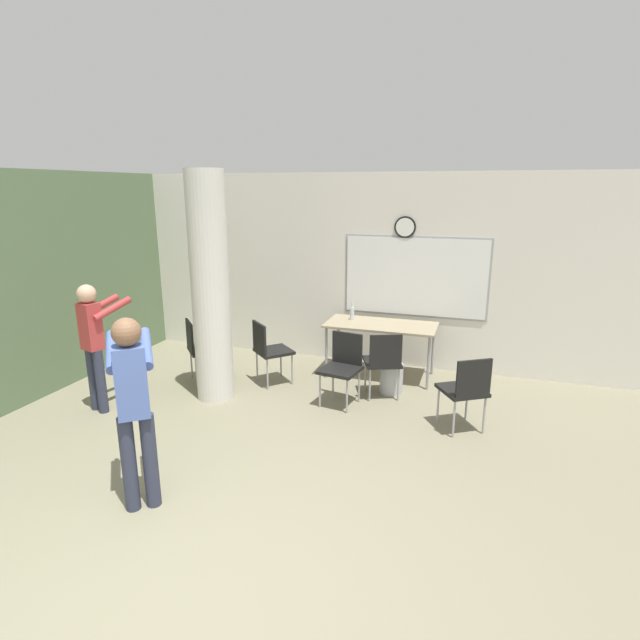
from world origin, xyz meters
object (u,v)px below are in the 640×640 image
object	(u,v)px
chair_table_right	(383,359)
chair_table_left	(269,348)
person_playing_front	(133,399)
chair_table_front	(342,364)
chair_near_pillar	(201,346)
bottle_on_table	(352,313)
chair_mid_room	(466,388)
folding_table	(381,328)
person_watching_back	(94,338)

from	to	relation	value
chair_table_right	chair_table_left	bearing A→B (deg)	-179.48
chair_table_left	person_playing_front	size ratio (longest dim) A/B	0.53
chair_table_front	chair_near_pillar	bearing A→B (deg)	178.01
chair_near_pillar	bottle_on_table	bearing A→B (deg)	30.07
chair_table_front	chair_mid_room	bearing A→B (deg)	-12.00
person_playing_front	bottle_on_table	bearing A→B (deg)	76.95
folding_table	chair_mid_room	distance (m)	1.82
chair_mid_room	folding_table	bearing A→B (deg)	131.83
chair_mid_room	chair_near_pillar	bearing A→B (deg)	173.75
chair_table_right	person_playing_front	distance (m)	3.21
chair_table_front	chair_table_left	bearing A→B (deg)	165.18
chair_table_front	chair_table_right	size ratio (longest dim) A/B	1.00
chair_table_right	chair_table_left	xyz separation A→B (m)	(-1.55, -0.01, 0.00)
folding_table	person_watching_back	size ratio (longest dim) A/B	0.99
folding_table	chair_table_right	world-z (taller)	chair_table_right
chair_table_right	folding_table	bearing A→B (deg)	104.24
chair_mid_room	chair_table_left	bearing A→B (deg)	166.78
chair_table_left	chair_mid_room	bearing A→B (deg)	-13.22
folding_table	person_watching_back	xyz separation A→B (m)	(-2.94, -2.14, 0.19)
chair_table_front	chair_mid_room	xyz separation A→B (m)	(1.46, -0.31, 0.00)
chair_table_front	person_playing_front	size ratio (longest dim) A/B	0.53
chair_table_left	chair_table_right	bearing A→B (deg)	0.52
person_playing_front	chair_near_pillar	bearing A→B (deg)	110.96
chair_mid_room	person_playing_front	xyz separation A→B (m)	(-2.49, -2.20, 0.45)
bottle_on_table	chair_near_pillar	distance (m)	2.15
chair_near_pillar	chair_mid_room	world-z (taller)	same
chair_near_pillar	chair_mid_room	distance (m)	3.50
chair_table_front	chair_near_pillar	xyz separation A→B (m)	(-2.02, 0.07, 0.00)
chair_mid_room	chair_table_right	bearing A→B (deg)	148.81
person_playing_front	chair_table_front	bearing A→B (deg)	67.80
person_watching_back	folding_table	bearing A→B (deg)	35.98
bottle_on_table	chair_table_front	world-z (taller)	bottle_on_table
chair_table_left	person_watching_back	size ratio (longest dim) A/B	0.57
chair_table_front	folding_table	bearing A→B (deg)	76.00
person_watching_back	chair_near_pillar	bearing A→B (deg)	60.24
person_playing_front	chair_table_left	bearing A→B (deg)	91.62
folding_table	person_watching_back	bearing A→B (deg)	-144.02
chair_table_front	chair_table_left	distance (m)	1.14
chair_table_left	person_watching_back	xyz separation A→B (m)	(-1.58, -1.39, 0.39)
chair_table_front	chair_table_left	size ratio (longest dim) A/B	1.00
chair_mid_room	bottle_on_table	bearing A→B (deg)	138.71
chair_table_right	chair_mid_room	xyz separation A→B (m)	(1.02, -0.62, 0.00)
folding_table	chair_table_left	distance (m)	1.57
bottle_on_table	chair_table_right	world-z (taller)	bottle_on_table
folding_table	bottle_on_table	size ratio (longest dim) A/B	6.01
chair_table_left	person_playing_front	world-z (taller)	person_playing_front
chair_near_pillar	chair_table_left	xyz separation A→B (m)	(0.91, 0.22, 0.00)
bottle_on_table	chair_mid_room	world-z (taller)	bottle_on_table
folding_table	person_playing_front	xyz separation A→B (m)	(-1.28, -3.55, 0.25)
folding_table	person_watching_back	distance (m)	3.64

